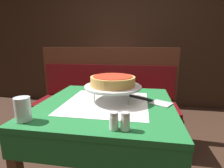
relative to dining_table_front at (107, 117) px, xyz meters
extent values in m
cube|color=#1E6B33|center=(0.00, 0.00, 0.08)|extent=(0.83, 0.83, 0.03)
cube|color=white|center=(0.00, 0.00, 0.10)|extent=(0.51, 0.51, 0.00)
cube|color=#1E6B33|center=(0.00, 0.00, 0.00)|extent=(0.82, 0.82, 0.13)
cube|color=#4C331E|center=(-0.38, 0.38, -0.30)|extent=(0.05, 0.05, 0.73)
cube|color=#4C331E|center=(0.38, 0.38, -0.30)|extent=(0.05, 0.05, 0.73)
cube|color=red|center=(-0.29, 1.70, 0.09)|extent=(0.82, 0.82, 0.03)
cube|color=white|center=(-0.29, 1.70, 0.10)|extent=(0.51, 0.51, 0.00)
cube|color=red|center=(-0.29, 1.70, 0.02)|extent=(0.82, 0.82, 0.11)
cube|color=#4C331E|center=(-0.67, 1.32, -0.30)|extent=(0.05, 0.05, 0.73)
cube|color=#4C331E|center=(0.08, 1.32, -0.30)|extent=(0.05, 0.05, 0.73)
cube|color=#4C331E|center=(-0.67, 2.07, -0.30)|extent=(0.05, 0.05, 0.73)
cube|color=#4C331E|center=(0.08, 2.07, -0.30)|extent=(0.05, 0.05, 0.73)
cube|color=#4C2819|center=(-0.18, 0.79, -0.45)|extent=(1.61, 0.49, 0.43)
cube|color=#600F14|center=(-0.18, 0.79, -0.20)|extent=(1.58, 0.48, 0.06)
cube|color=#4C2819|center=(-0.18, 1.01, 0.13)|extent=(1.61, 0.06, 0.60)
cube|color=#600F14|center=(-0.18, 0.97, 0.04)|extent=(1.54, 0.02, 0.38)
cube|color=black|center=(0.00, 2.21, 0.54)|extent=(6.00, 0.04, 2.40)
cylinder|color=#ADADB2|center=(0.03, 0.17, 0.14)|extent=(0.01, 0.01, 0.08)
cylinder|color=#ADADB2|center=(-0.07, -0.02, 0.14)|extent=(0.01, 0.01, 0.08)
cylinder|color=#ADADB2|center=(0.14, -0.02, 0.14)|extent=(0.01, 0.01, 0.08)
cylinder|color=#ADADB2|center=(0.03, 0.04, 0.18)|extent=(0.25, 0.25, 0.01)
cylinder|color=silver|center=(0.03, 0.04, 0.19)|extent=(0.35, 0.35, 0.01)
cylinder|color=silver|center=(0.03, 0.04, 0.20)|extent=(0.37, 0.37, 0.01)
cylinder|color=tan|center=(0.03, 0.04, 0.23)|extent=(0.28, 0.28, 0.06)
cylinder|color=red|center=(0.03, 0.04, 0.26)|extent=(0.25, 0.25, 0.01)
cube|color=#BCBCC1|center=(0.34, 0.03, 0.10)|extent=(0.15, 0.15, 0.00)
cube|color=black|center=(0.21, 0.11, 0.11)|extent=(0.17, 0.11, 0.01)
cylinder|color=silver|center=(-0.34, -0.33, 0.16)|extent=(0.07, 0.07, 0.12)
cylinder|color=silver|center=(0.10, -0.34, 0.13)|extent=(0.04, 0.04, 0.06)
cylinder|color=#B7B7BC|center=(0.10, -0.34, 0.17)|extent=(0.04, 0.04, 0.02)
cylinder|color=silver|center=(0.15, -0.34, 0.13)|extent=(0.04, 0.04, 0.06)
cylinder|color=#B7B7BC|center=(0.15, -0.34, 0.17)|extent=(0.04, 0.04, 0.02)
cube|color=black|center=(-0.24, 1.81, 0.12)|extent=(0.15, 0.15, 0.03)
cylinder|color=black|center=(-0.24, 1.81, 0.19)|extent=(0.01, 0.01, 0.12)
cylinder|color=white|center=(-0.24, 1.86, 0.18)|extent=(0.04, 0.04, 0.09)
cylinder|color=#99194C|center=(-0.24, 1.76, 0.18)|extent=(0.04, 0.04, 0.09)
camera|label=1|loc=(0.21, -1.03, 0.46)|focal=28.00mm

